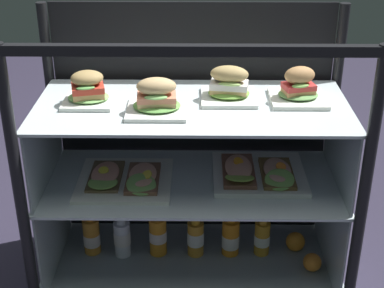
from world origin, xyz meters
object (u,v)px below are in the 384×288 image
plated_roll_sandwich_near_left_corner (157,99)px  juice_bottle_front_right_end (158,234)px  plated_roll_sandwich_far_right (88,90)px  juice_bottle_back_center (92,235)px  orange_fruit_near_left_post (312,262)px  open_sandwich_tray_left_of_center (258,173)px  plated_roll_sandwich_far_left (298,89)px  juice_bottle_front_second (122,237)px  juice_bottle_near_post (196,236)px  plated_roll_sandwich_mid_right (229,87)px  open_sandwich_tray_right_of_center (125,179)px  juice_bottle_tucked_behind (262,236)px  juice_bottle_front_fourth (231,237)px  orange_fruit_beside_bottles (295,242)px

plated_roll_sandwich_near_left_corner → juice_bottle_front_right_end: (-0.02, 0.12, -0.63)m
plated_roll_sandwich_far_right → juice_bottle_back_center: plated_roll_sandwich_far_right is taller
orange_fruit_near_left_post → juice_bottle_back_center: bearing=172.9°
open_sandwich_tray_left_of_center → plated_roll_sandwich_near_left_corner: bearing=-166.7°
open_sandwich_tray_left_of_center → juice_bottle_back_center: open_sandwich_tray_left_of_center is taller
plated_roll_sandwich_far_left → juice_bottle_front_second: 0.91m
open_sandwich_tray_left_of_center → juice_bottle_near_post: 0.39m
open_sandwich_tray_left_of_center → juice_bottle_back_center: size_ratio=1.69×
plated_roll_sandwich_near_left_corner → plated_roll_sandwich_mid_right: (0.25, 0.11, 0.00)m
open_sandwich_tray_right_of_center → juice_bottle_tucked_behind: 0.61m
open_sandwich_tray_right_of_center → juice_bottle_near_post: (0.26, 0.08, -0.31)m
juice_bottle_back_center → juice_bottle_front_second: (0.12, -0.02, 0.00)m
plated_roll_sandwich_far_right → open_sandwich_tray_right_of_center: size_ratio=0.50×
plated_roll_sandwich_mid_right → orange_fruit_near_left_post: size_ratio=2.69×
plated_roll_sandwich_near_left_corner → juice_bottle_front_fourth: bearing=25.1°
juice_bottle_back_center → juice_bottle_tucked_behind: same height
plated_roll_sandwich_far_left → juice_bottle_tucked_behind: plated_roll_sandwich_far_left is taller
plated_roll_sandwich_mid_right → juice_bottle_near_post: 0.65m
open_sandwich_tray_right_of_center → juice_bottle_front_right_end: 0.33m
juice_bottle_near_post → juice_bottle_tucked_behind: (0.27, 0.01, -0.00)m
juice_bottle_front_second → orange_fruit_beside_bottles: juice_bottle_front_second is taller
orange_fruit_near_left_post → juice_bottle_near_post: bearing=167.4°
open_sandwich_tray_left_of_center → juice_bottle_near_post: open_sandwich_tray_left_of_center is taller
juice_bottle_front_second → juice_bottle_front_right_end: size_ratio=0.99×
juice_bottle_front_second → juice_bottle_front_right_end: juice_bottle_front_right_end is taller
plated_roll_sandwich_far_right → plated_roll_sandwich_mid_right: 0.49m
juice_bottle_front_right_end → juice_bottle_tucked_behind: juice_bottle_front_right_end is taller
juice_bottle_front_second → orange_fruit_beside_bottles: size_ratio=2.61×
plated_roll_sandwich_far_left → juice_bottle_front_second: plated_roll_sandwich_far_left is taller
plated_roll_sandwich_mid_right → juice_bottle_tucked_behind: (0.15, 0.02, -0.64)m
plated_roll_sandwich_far_right → open_sandwich_tray_right_of_center: plated_roll_sandwich_far_right is taller
juice_bottle_back_center → orange_fruit_beside_bottles: 0.82m
open_sandwich_tray_right_of_center → juice_bottle_near_post: size_ratio=1.68×
orange_fruit_beside_bottles → orange_fruit_near_left_post: size_ratio=1.09×
juice_bottle_front_second → open_sandwich_tray_right_of_center: bearing=-62.9°
juice_bottle_front_second → orange_fruit_near_left_post: bearing=-7.1°
plated_roll_sandwich_mid_right → open_sandwich_tray_left_of_center: size_ratio=0.57×
plated_roll_sandwich_far_left → juice_bottle_back_center: (-0.77, 0.03, -0.64)m
juice_bottle_near_post → orange_fruit_near_left_post: size_ratio=2.82×
plated_roll_sandwich_far_right → open_sandwich_tray_right_of_center: 0.35m
open_sandwich_tray_right_of_center → juice_bottle_tucked_behind: (0.52, 0.08, -0.31)m
open_sandwich_tray_left_of_center → juice_bottle_front_right_end: size_ratio=1.66×
plated_roll_sandwich_far_right → juice_bottle_tucked_behind: (0.64, 0.06, -0.64)m
plated_roll_sandwich_near_left_corner → plated_roll_sandwich_far_right: bearing=163.6°
juice_bottle_front_fourth → juice_bottle_tucked_behind: juice_bottle_front_fourth is taller
juice_bottle_near_post → orange_fruit_near_left_post: (0.45, -0.10, -0.05)m
plated_roll_sandwich_near_left_corner → juice_bottle_near_post: plated_roll_sandwich_near_left_corner is taller
juice_bottle_front_second → juice_bottle_near_post: bearing=1.5°
open_sandwich_tray_right_of_center → juice_bottle_tucked_behind: open_sandwich_tray_right_of_center is taller
plated_roll_sandwich_far_right → juice_bottle_front_second: (0.08, 0.04, -0.64)m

